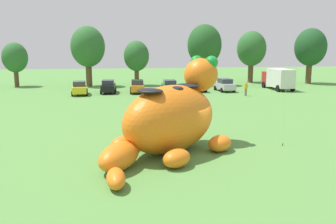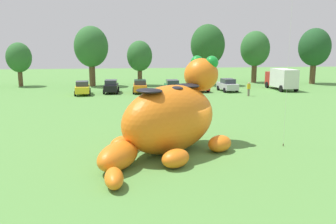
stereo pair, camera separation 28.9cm
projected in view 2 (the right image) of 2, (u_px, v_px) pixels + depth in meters
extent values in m
plane|color=#568E42|center=(192.00, 149.00, 20.79)|extent=(160.00, 160.00, 0.00)
ellipsoid|color=orange|center=(170.00, 119.00, 19.97)|extent=(7.41, 7.06, 3.85)
ellipsoid|color=orange|center=(201.00, 75.00, 21.70)|extent=(3.02, 3.00, 2.03)
sphere|color=green|center=(197.00, 62.00, 22.14)|extent=(0.81, 0.81, 0.81)
sphere|color=green|center=(212.00, 62.00, 21.42)|extent=(0.81, 0.81, 0.81)
ellipsoid|color=black|center=(187.00, 86.00, 20.79)|extent=(1.94, 1.97, 0.26)
ellipsoid|color=black|center=(170.00, 88.00, 19.65)|extent=(1.94, 1.97, 0.26)
ellipsoid|color=black|center=(149.00, 91.00, 18.39)|extent=(1.94, 1.97, 0.26)
ellipsoid|color=orange|center=(164.00, 132.00, 23.01)|extent=(2.01, 1.97, 0.94)
ellipsoid|color=orange|center=(220.00, 144.00, 20.25)|extent=(2.01, 1.97, 0.94)
ellipsoid|color=orange|center=(123.00, 144.00, 20.12)|extent=(2.01, 1.97, 0.94)
ellipsoid|color=orange|center=(176.00, 158.00, 17.58)|extent=(2.01, 1.97, 0.94)
ellipsoid|color=orange|center=(118.00, 156.00, 17.30)|extent=(2.84, 3.44, 1.35)
ellipsoid|color=orange|center=(114.00, 178.00, 15.06)|extent=(0.90, 1.80, 0.82)
cube|color=yellow|center=(83.00, 89.00, 44.28)|extent=(1.97, 4.20, 0.80)
cube|color=#2D333D|center=(82.00, 84.00, 44.00)|extent=(1.62, 2.06, 0.60)
cylinder|color=black|center=(76.00, 91.00, 45.40)|extent=(0.28, 0.65, 0.64)
cylinder|color=black|center=(90.00, 91.00, 45.74)|extent=(0.28, 0.65, 0.64)
cylinder|color=black|center=(75.00, 94.00, 42.96)|extent=(0.28, 0.65, 0.64)
cylinder|color=black|center=(89.00, 93.00, 43.30)|extent=(0.28, 0.65, 0.64)
cube|color=black|center=(111.00, 87.00, 45.95)|extent=(1.89, 4.17, 0.80)
cube|color=#2D333D|center=(111.00, 82.00, 45.68)|extent=(1.59, 2.04, 0.60)
cylinder|color=black|center=(106.00, 89.00, 47.19)|extent=(0.27, 0.65, 0.64)
cylinder|color=black|center=(118.00, 89.00, 47.34)|extent=(0.27, 0.65, 0.64)
cylinder|color=black|center=(104.00, 92.00, 44.70)|extent=(0.27, 0.65, 0.64)
cylinder|color=black|center=(117.00, 92.00, 44.86)|extent=(0.27, 0.65, 0.64)
cube|color=orange|center=(140.00, 87.00, 45.99)|extent=(1.89, 4.18, 0.80)
cube|color=#2D333D|center=(140.00, 82.00, 45.71)|extent=(1.59, 2.04, 0.60)
cylinder|color=black|center=(134.00, 89.00, 47.23)|extent=(0.27, 0.65, 0.64)
cylinder|color=black|center=(146.00, 89.00, 47.38)|extent=(0.27, 0.65, 0.64)
cylinder|color=black|center=(134.00, 92.00, 44.74)|extent=(0.27, 0.65, 0.64)
cylinder|color=black|center=(147.00, 92.00, 44.89)|extent=(0.27, 0.65, 0.64)
cube|color=#1E7238|center=(172.00, 87.00, 45.90)|extent=(1.80, 4.14, 0.80)
cube|color=#2D333D|center=(172.00, 82.00, 45.62)|extent=(1.55, 2.01, 0.60)
cylinder|color=black|center=(165.00, 89.00, 47.12)|extent=(0.26, 0.65, 0.64)
cylinder|color=black|center=(177.00, 89.00, 47.31)|extent=(0.26, 0.65, 0.64)
cylinder|color=black|center=(167.00, 92.00, 44.64)|extent=(0.26, 0.65, 0.64)
cylinder|color=black|center=(180.00, 92.00, 44.82)|extent=(0.26, 0.65, 0.64)
cube|color=red|center=(199.00, 86.00, 47.58)|extent=(2.10, 4.25, 0.80)
cube|color=#2D333D|center=(200.00, 81.00, 47.31)|extent=(1.69, 2.11, 0.60)
cylinder|color=black|center=(190.00, 88.00, 48.67)|extent=(0.30, 0.66, 0.64)
cylinder|color=black|center=(202.00, 88.00, 49.06)|extent=(0.30, 0.66, 0.64)
cylinder|color=black|center=(196.00, 90.00, 46.24)|extent=(0.30, 0.66, 0.64)
cylinder|color=black|center=(208.00, 90.00, 46.64)|extent=(0.30, 0.66, 0.64)
cube|color=#B7BABF|center=(227.00, 86.00, 47.58)|extent=(1.94, 4.19, 0.80)
cube|color=#2D333D|center=(228.00, 81.00, 47.30)|extent=(1.61, 2.05, 0.60)
cylinder|color=black|center=(218.00, 88.00, 48.71)|extent=(0.28, 0.65, 0.64)
cylinder|color=black|center=(230.00, 88.00, 49.04)|extent=(0.28, 0.65, 0.64)
cylinder|color=black|center=(225.00, 90.00, 46.26)|extent=(0.28, 0.65, 0.64)
cylinder|color=black|center=(237.00, 90.00, 46.59)|extent=(0.28, 0.65, 0.64)
cube|color=#B2231E|center=(274.00, 78.00, 51.52)|extent=(2.01, 1.82, 1.90)
cube|color=silver|center=(284.00, 78.00, 48.35)|extent=(2.14, 4.62, 2.50)
cylinder|color=black|center=(267.00, 85.00, 51.57)|extent=(0.29, 0.90, 0.90)
cylinder|color=black|center=(280.00, 85.00, 51.82)|extent=(0.29, 0.90, 0.90)
cylinder|color=black|center=(281.00, 89.00, 46.87)|extent=(0.29, 0.90, 0.90)
cylinder|color=black|center=(296.00, 88.00, 47.14)|extent=(0.29, 0.90, 0.90)
cylinder|color=brown|center=(20.00, 79.00, 53.48)|extent=(0.67, 0.67, 2.33)
ellipsoid|color=#2D662D|center=(19.00, 57.00, 52.89)|extent=(3.72, 3.72, 4.47)
cylinder|color=brown|center=(92.00, 76.00, 53.67)|extent=(0.91, 0.91, 3.18)
ellipsoid|color=#2D662D|center=(91.00, 47.00, 52.86)|extent=(5.09, 5.09, 6.11)
cylinder|color=brown|center=(140.00, 78.00, 54.75)|extent=(0.69, 0.69, 2.43)
ellipsoid|color=#2D662D|center=(140.00, 56.00, 54.13)|extent=(3.88, 3.88, 4.66)
cylinder|color=brown|center=(207.00, 74.00, 55.31)|extent=(0.95, 0.95, 3.31)
ellipsoid|color=#235623|center=(208.00, 45.00, 54.47)|extent=(5.29, 5.29, 6.35)
cylinder|color=brown|center=(254.00, 74.00, 59.11)|extent=(0.86, 0.86, 3.01)
ellipsoid|color=#2D662D|center=(255.00, 49.00, 58.35)|extent=(4.81, 4.81, 5.77)
cylinder|color=brown|center=(313.00, 74.00, 57.20)|extent=(0.90, 0.90, 3.14)
ellipsoid|color=#1E4C23|center=(315.00, 47.00, 56.41)|extent=(5.02, 5.02, 6.02)
cylinder|color=#726656|center=(249.00, 92.00, 43.07)|extent=(0.26, 0.26, 0.88)
cube|color=gold|center=(249.00, 86.00, 42.94)|extent=(0.38, 0.22, 0.60)
sphere|color=tan|center=(249.00, 83.00, 42.86)|extent=(0.22, 0.22, 0.22)
cylinder|color=#726656|center=(149.00, 100.00, 36.75)|extent=(0.26, 0.26, 0.88)
cube|color=#2D4CA5|center=(149.00, 93.00, 36.62)|extent=(0.38, 0.22, 0.60)
sphere|color=#9E7051|center=(148.00, 89.00, 36.54)|extent=(0.22, 0.22, 0.22)
cylinder|color=brown|center=(283.00, 145.00, 21.39)|extent=(0.06, 0.06, 0.15)
cylinder|color=silver|center=(289.00, 46.00, 20.31)|extent=(0.01, 0.01, 11.70)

